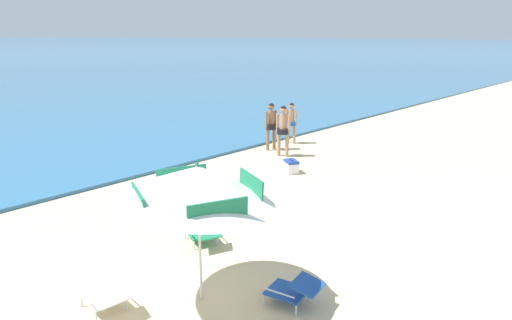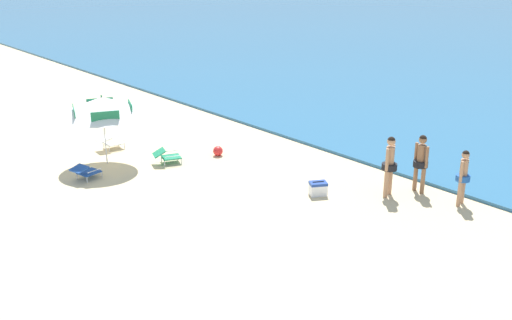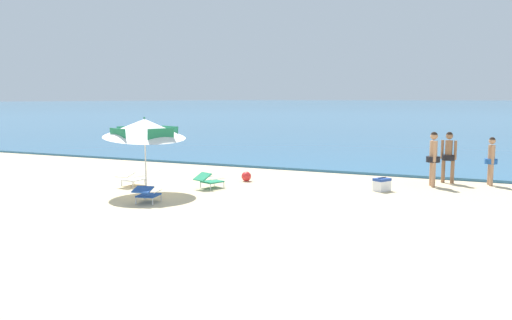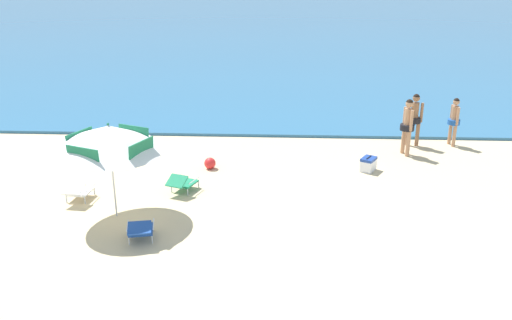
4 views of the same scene
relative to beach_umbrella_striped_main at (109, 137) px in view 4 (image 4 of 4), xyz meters
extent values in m
plane|color=#D1BA8E|center=(5.23, -3.28, -1.98)|extent=(800.00, 800.00, 0.00)
cylinder|color=silver|center=(0.00, 0.00, -0.85)|extent=(0.04, 0.04, 2.26)
cone|color=white|center=(0.00, 0.00, 0.00)|extent=(3.47, 3.47, 0.80)
cube|color=#1E724C|center=(0.34, 0.82, -0.12)|extent=(0.82, 0.38, 0.31)
cube|color=#1E724C|center=(-0.82, 0.34, -0.12)|extent=(0.38, 0.82, 0.31)
cube|color=#1E724C|center=(-0.34, -0.82, -0.12)|extent=(0.82, 0.38, 0.31)
cube|color=#1E724C|center=(0.82, -0.34, -0.12)|extent=(0.38, 0.82, 0.31)
sphere|color=#1E724C|center=(0.00, 0.00, 0.31)|extent=(0.06, 0.06, 0.06)
cube|color=#1E4799|center=(0.87, -1.07, -1.78)|extent=(0.63, 0.69, 0.04)
cube|color=#1E4799|center=(0.94, -1.41, -1.55)|extent=(0.57, 0.51, 0.13)
cylinder|color=silver|center=(0.57, -0.84, -1.89)|extent=(0.03, 0.03, 0.18)
cylinder|color=silver|center=(1.05, -0.74, -1.89)|extent=(0.03, 0.03, 0.18)
cylinder|color=silver|center=(0.69, -1.40, -1.89)|extent=(0.03, 0.03, 0.18)
cylinder|color=silver|center=(1.17, -1.30, -1.89)|extent=(0.03, 0.03, 0.18)
cylinder|color=silver|center=(0.59, -1.13, -1.66)|extent=(0.13, 0.53, 0.02)
cylinder|color=silver|center=(1.14, -1.02, -1.66)|extent=(0.13, 0.53, 0.02)
cube|color=white|center=(-1.21, 0.93, -1.78)|extent=(0.58, 0.65, 0.04)
cube|color=white|center=(-1.24, 0.57, -1.56)|extent=(0.53, 0.46, 0.15)
cylinder|color=silver|center=(-1.42, 1.24, -1.89)|extent=(0.03, 0.03, 0.18)
cylinder|color=silver|center=(-0.93, 1.19, -1.89)|extent=(0.03, 0.03, 0.18)
cylinder|color=silver|center=(-1.48, 0.67, -1.89)|extent=(0.03, 0.03, 0.18)
cylinder|color=silver|center=(-0.99, 0.62, -1.89)|extent=(0.03, 0.03, 0.18)
cylinder|color=silver|center=(-1.48, 0.96, -1.66)|extent=(0.08, 0.54, 0.02)
cylinder|color=silver|center=(-0.93, 0.90, -1.66)|extent=(0.08, 0.54, 0.02)
cube|color=#1E7F56|center=(1.38, 1.63, -1.78)|extent=(0.70, 0.75, 0.04)
cube|color=#1E7F56|center=(1.24, 1.25, -1.57)|extent=(0.60, 0.54, 0.23)
cylinder|color=silver|center=(1.25, 1.98, -1.89)|extent=(0.03, 0.03, 0.18)
cylinder|color=silver|center=(1.71, 1.81, -1.89)|extent=(0.03, 0.03, 0.18)
cylinder|color=silver|center=(1.05, 1.45, -1.89)|extent=(0.03, 0.03, 0.18)
cylinder|color=silver|center=(1.51, 1.27, -1.89)|extent=(0.03, 0.03, 0.18)
cylinder|color=silver|center=(1.12, 1.73, -1.66)|extent=(0.21, 0.51, 0.02)
cylinder|color=silver|center=(1.64, 1.53, -1.66)|extent=(0.21, 0.51, 0.02)
cylinder|color=tan|center=(7.87, 4.61, -1.54)|extent=(0.13, 0.13, 0.88)
cylinder|color=tan|center=(7.79, 4.91, -1.54)|extent=(0.13, 0.13, 0.88)
cylinder|color=black|center=(7.83, 4.76, -1.08)|extent=(0.44, 0.44, 0.18)
cylinder|color=tan|center=(7.83, 4.76, -0.79)|extent=(0.24, 0.24, 0.62)
cylinder|color=tan|center=(7.89, 4.55, -0.81)|extent=(0.09, 0.09, 0.66)
cylinder|color=tan|center=(7.77, 4.97, -0.81)|extent=(0.09, 0.09, 0.66)
sphere|color=tan|center=(7.83, 4.76, -0.33)|extent=(0.24, 0.24, 0.24)
sphere|color=black|center=(7.83, 4.76, -0.30)|extent=(0.22, 0.22, 0.22)
cylinder|color=tan|center=(9.59, 5.63, -1.59)|extent=(0.11, 0.11, 0.78)
cylinder|color=tan|center=(9.53, 5.90, -1.59)|extent=(0.11, 0.11, 0.78)
cylinder|color=#1E51A3|center=(9.56, 5.77, -1.17)|extent=(0.39, 0.39, 0.16)
cylinder|color=tan|center=(9.56, 5.77, -0.92)|extent=(0.22, 0.22, 0.56)
cylinder|color=tan|center=(9.60, 5.57, -0.93)|extent=(0.08, 0.08, 0.59)
cylinder|color=tan|center=(9.52, 5.96, -0.93)|extent=(0.08, 0.08, 0.59)
sphere|color=tan|center=(9.56, 5.77, -0.50)|extent=(0.21, 0.21, 0.21)
sphere|color=black|center=(9.56, 5.77, -0.47)|extent=(0.20, 0.20, 0.20)
cylinder|color=#8C6042|center=(8.40, 5.65, -1.55)|extent=(0.12, 0.12, 0.85)
cylinder|color=#8C6042|center=(8.10, 5.71, -1.55)|extent=(0.12, 0.12, 0.85)
cylinder|color=black|center=(8.25, 5.68, -1.10)|extent=(0.43, 0.43, 0.18)
cylinder|color=#8C6042|center=(8.25, 5.68, -0.82)|extent=(0.23, 0.23, 0.60)
cylinder|color=#8C6042|center=(8.46, 5.63, -0.84)|extent=(0.09, 0.09, 0.64)
cylinder|color=#8C6042|center=(8.04, 5.72, -0.84)|extent=(0.09, 0.09, 0.64)
sphere|color=#8C6042|center=(8.25, 5.68, -0.37)|extent=(0.23, 0.23, 0.23)
sphere|color=black|center=(8.25, 5.68, -0.34)|extent=(0.21, 0.21, 0.21)
cube|color=white|center=(6.47, 3.29, -1.82)|extent=(0.53, 0.59, 0.32)
cube|color=navy|center=(6.47, 3.29, -1.62)|extent=(0.55, 0.60, 0.08)
cylinder|color=black|center=(6.47, 3.29, -1.56)|extent=(0.19, 0.30, 0.02)
sphere|color=red|center=(1.84, 3.23, -1.81)|extent=(0.34, 0.34, 0.34)
camera|label=1|loc=(-4.15, -5.04, 2.17)|focal=31.71mm
camera|label=2|loc=(17.41, -8.75, 4.94)|focal=42.45mm
camera|label=3|loc=(9.07, -12.19, 0.88)|focal=34.84mm
camera|label=4|loc=(3.91, -11.53, 3.75)|focal=37.90mm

